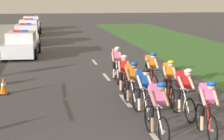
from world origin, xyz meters
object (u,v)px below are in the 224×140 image
at_px(cyclist_sixth, 168,81).
at_px(police_car_nearest, 22,45).
at_px(cyclist_third, 143,91).
at_px(cyclist_seventh, 123,74).
at_px(cyclist_eighth, 151,71).
at_px(police_car_furthest, 31,23).
at_px(cyclist_fourth, 183,92).
at_px(police_car_third, 29,28).
at_px(traffic_cone_mid, 3,86).
at_px(cyclist_second, 207,108).
at_px(cyclist_fifth, 131,83).
at_px(cyclist_ninth, 116,64).
at_px(police_car_second, 26,35).
at_px(cyclist_lead, 157,109).

xyz_separation_m(cyclist_sixth, police_car_nearest, (-5.30, 11.47, -0.11)).
height_order(cyclist_third, cyclist_seventh, same).
distance_m(cyclist_eighth, police_car_furthest, 29.62).
distance_m(cyclist_fourth, police_car_third, 26.30).
relative_size(police_car_third, traffic_cone_mid, 7.01).
height_order(cyclist_fourth, cyclist_eighth, same).
distance_m(police_car_furthest, traffic_cone_mid, 28.63).
distance_m(police_car_nearest, police_car_furthest, 19.47).
xyz_separation_m(cyclist_eighth, police_car_furthest, (-5.20, 29.17, -0.11)).
relative_size(cyclist_fourth, police_car_third, 0.38).
xyz_separation_m(police_car_nearest, police_car_third, (0.00, 12.85, 0.00)).
relative_size(cyclist_sixth, police_car_third, 0.38).
height_order(cyclist_seventh, traffic_cone_mid, cyclist_seventh).
height_order(police_car_third, traffic_cone_mid, police_car_third).
xyz_separation_m(cyclist_fourth, cyclist_sixth, (0.04, 1.45, 0.00)).
height_order(police_car_nearest, police_car_third, same).
distance_m(cyclist_second, cyclist_sixth, 3.08).
height_order(cyclist_sixth, police_car_furthest, police_car_furthest).
bearing_deg(cyclist_fifth, cyclist_seventh, 88.13).
xyz_separation_m(cyclist_seventh, police_car_furthest, (-4.08, 29.57, -0.11)).
bearing_deg(traffic_cone_mid, cyclist_ninth, 16.21).
bearing_deg(cyclist_third, cyclist_second, -59.90).
height_order(cyclist_second, cyclist_sixth, same).
bearing_deg(police_car_second, cyclist_second, -75.79).
relative_size(cyclist_fifth, police_car_nearest, 0.38).
xyz_separation_m(cyclist_third, cyclist_fifth, (-0.10, 1.07, 0.00)).
bearing_deg(cyclist_sixth, cyclist_lead, -113.58).
xyz_separation_m(cyclist_fifth, cyclist_seventh, (0.05, 1.43, 0.00)).
relative_size(cyclist_lead, cyclist_seventh, 1.00).
distance_m(cyclist_third, cyclist_seventh, 2.50).
relative_size(cyclist_third, cyclist_ninth, 1.00).
height_order(cyclist_lead, cyclist_second, same).
relative_size(cyclist_seventh, police_car_nearest, 0.38).
xyz_separation_m(cyclist_fourth, traffic_cone_mid, (-5.44, 3.75, -0.48)).
xyz_separation_m(cyclist_second, cyclist_seventh, (-1.18, 4.45, 0.00)).
bearing_deg(cyclist_seventh, cyclist_ninth, 85.79).
xyz_separation_m(cyclist_second, cyclist_sixth, (0.04, 3.08, 0.00)).
distance_m(cyclist_second, police_car_third, 27.90).
bearing_deg(cyclist_ninth, cyclist_fifth, -93.30).
distance_m(police_car_nearest, police_car_third, 12.85).
bearing_deg(police_car_second, police_car_nearest, -90.02).
height_order(cyclist_ninth, police_car_second, police_car_second).
bearing_deg(police_car_nearest, cyclist_third, -71.86).
xyz_separation_m(cyclist_fourth, police_car_nearest, (-5.26, 12.92, -0.11)).
bearing_deg(cyclist_seventh, cyclist_second, -75.17).
height_order(cyclist_ninth, police_car_nearest, police_car_nearest).
distance_m(cyclist_lead, cyclist_seventh, 4.32).
bearing_deg(cyclist_fourth, cyclist_seventh, 112.73).
xyz_separation_m(cyclist_sixth, police_car_furthest, (-5.30, 30.93, -0.11)).
height_order(cyclist_second, cyclist_fourth, same).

